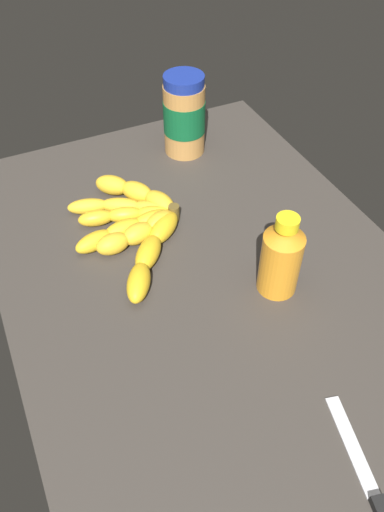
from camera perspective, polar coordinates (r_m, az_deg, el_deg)
The scene contains 5 objects.
ground_plane at distance 82.63cm, azimuth 2.23°, elevation -3.19°, with size 96.36×65.13×3.51cm, color #38332D.
banana_bunch at distance 88.60cm, azimuth -6.60°, elevation 3.83°, with size 33.15×20.74×3.73cm.
peanut_butter_jar at distance 104.48cm, azimuth -0.89°, elevation 15.76°, with size 8.51×8.51×16.63cm.
honey_bottle at distance 76.23cm, azimuth 10.16°, elevation -0.16°, with size 6.29×6.29×14.53cm.
butter_knife at distance 67.06cm, azimuth 19.80°, elevation -23.61°, with size 19.68×6.38×1.20cm.
Camera 1 is at (-47.61, 25.72, 60.69)cm, focal length 34.98 mm.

